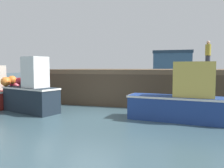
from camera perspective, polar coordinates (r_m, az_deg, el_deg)
The scene contains 6 objects.
ground at distance 10.01m, azimuth -5.63°, elevation -8.65°, with size 120.00×160.00×0.10m.
pier at distance 14.96m, azimuth 10.49°, elevation 2.45°, with size 13.84×7.80×2.06m.
fishing_boat_near_right at distance 11.59m, azimuth -20.20°, elevation -1.88°, with size 3.38×2.04×2.69m.
fishing_boat_mid at distance 9.47m, azimuth 17.86°, elevation -3.97°, with size 4.32×1.58×2.41m.
dockworker at distance 15.30m, azimuth 23.38°, elevation 6.84°, with size 0.34×0.34×1.79m.
warehouse at distance 42.72m, azimuth 15.25°, elevation 4.72°, with size 6.91×4.68×5.23m.
Camera 1 is at (3.59, -9.07, 2.18)m, focal length 35.65 mm.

